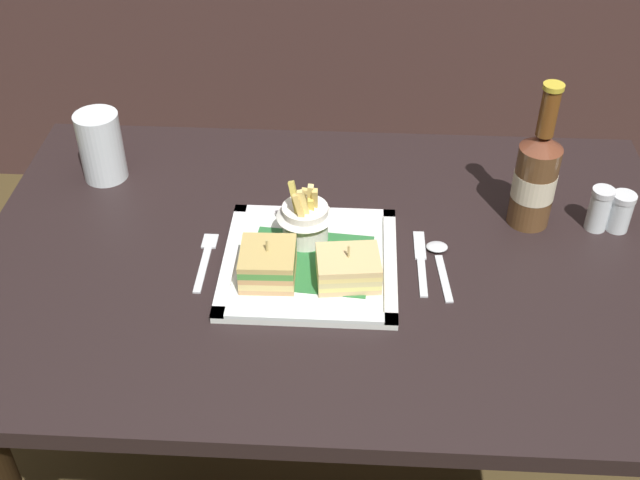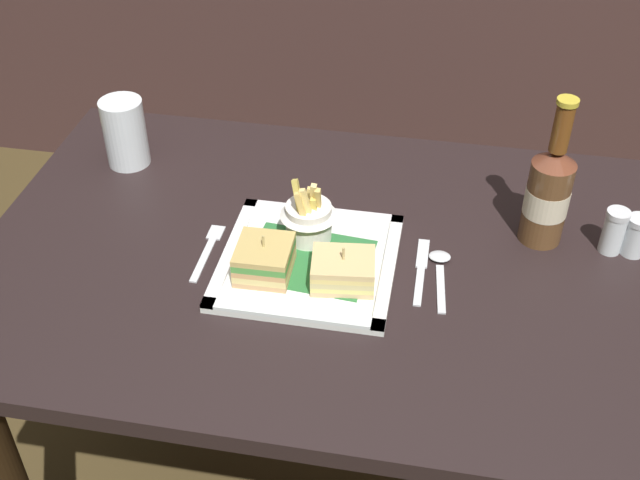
# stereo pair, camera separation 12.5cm
# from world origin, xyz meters

# --- Properties ---
(dining_table) EXTENTS (1.14, 0.76, 0.78)m
(dining_table) POSITION_xyz_m (0.00, 0.00, 0.61)
(dining_table) COLOR black
(dining_table) RESTS_ON ground_plane
(square_plate) EXTENTS (0.27, 0.27, 0.02)m
(square_plate) POSITION_xyz_m (-0.03, -0.03, 0.79)
(square_plate) COLOR white
(square_plate) RESTS_ON dining_table
(sandwich_half_left) EXTENTS (0.08, 0.09, 0.07)m
(sandwich_half_left) POSITION_xyz_m (-0.09, -0.07, 0.81)
(sandwich_half_left) COLOR tan
(sandwich_half_left) RESTS_ON square_plate
(sandwich_half_right) EXTENTS (0.10, 0.09, 0.07)m
(sandwich_half_right) POSITION_xyz_m (0.03, -0.07, 0.81)
(sandwich_half_right) COLOR #DAB480
(sandwich_half_right) RESTS_ON square_plate
(fries_cup) EXTENTS (0.09, 0.09, 0.12)m
(fries_cup) POSITION_xyz_m (-0.04, 0.02, 0.84)
(fries_cup) COLOR white
(fries_cup) RESTS_ON square_plate
(beer_bottle) EXTENTS (0.07, 0.07, 0.26)m
(beer_bottle) POSITION_xyz_m (0.33, 0.10, 0.87)
(beer_bottle) COLOR brown
(beer_bottle) RESTS_ON dining_table
(water_glass) EXTENTS (0.08, 0.08, 0.13)m
(water_glass) POSITION_xyz_m (-0.42, 0.20, 0.83)
(water_glass) COLOR silver
(water_glass) RESTS_ON dining_table
(fork) EXTENTS (0.02, 0.14, 0.00)m
(fork) POSITION_xyz_m (-0.20, -0.02, 0.78)
(fork) COLOR silver
(fork) RESTS_ON dining_table
(knife) EXTENTS (0.02, 0.16, 0.00)m
(knife) POSITION_xyz_m (0.15, -0.01, 0.78)
(knife) COLOR silver
(knife) RESTS_ON dining_table
(spoon) EXTENTS (0.04, 0.14, 0.01)m
(spoon) POSITION_xyz_m (0.17, -0.00, 0.78)
(spoon) COLOR silver
(spoon) RESTS_ON dining_table
(salt_shaker) EXTENTS (0.04, 0.04, 0.08)m
(salt_shaker) POSITION_xyz_m (0.44, 0.09, 0.81)
(salt_shaker) COLOR silver
(salt_shaker) RESTS_ON dining_table
(pepper_shaker) EXTENTS (0.04, 0.04, 0.07)m
(pepper_shaker) POSITION_xyz_m (0.47, 0.09, 0.81)
(pepper_shaker) COLOR silver
(pepper_shaker) RESTS_ON dining_table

